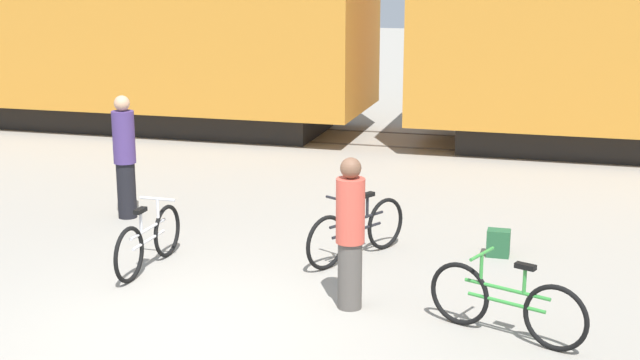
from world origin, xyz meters
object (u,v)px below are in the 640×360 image
freight_train (391,10)px  person_in_purple (125,156)px  bicycle_silver (149,241)px  person_in_red (350,233)px  backpack (498,243)px  bicycle_green (506,303)px  bicycle_black (357,231)px

freight_train → person_in_purple: 7.25m
freight_train → person_in_purple: bearing=-110.8°
bicycle_silver → person_in_purple: (-1.27, 1.90, 0.55)m
freight_train → person_in_red: size_ratio=15.17×
person_in_purple → backpack: 5.31m
person_in_red → backpack: 2.63m
bicycle_silver → freight_train: bearing=81.7°
bicycle_green → bicycle_black: size_ratio=1.01×
bicycle_black → person_in_purple: person_in_purple is taller
person_in_purple → freight_train: bearing=-121.4°
bicycle_green → backpack: bicycle_green is taller
bicycle_silver → backpack: size_ratio=4.73×
bicycle_green → person_in_red: person_in_red is taller
bicycle_silver → bicycle_black: bicycle_black is taller
freight_train → bicycle_silver: (-1.23, -8.48, -2.28)m
bicycle_green → bicycle_black: bicycle_black is taller
freight_train → backpack: size_ratio=72.79×
freight_train → person_in_purple: size_ratio=14.06×
bicycle_green → person_in_red: bearing=168.6°
person_in_red → bicycle_silver: bearing=104.1°
bicycle_green → person_in_red: (-1.64, 0.33, 0.48)m
bicycle_black → person_in_red: size_ratio=0.96×
person_in_red → backpack: bearing=-6.7°
bicycle_green → bicycle_silver: bearing=168.1°
freight_train → person_in_purple: (-2.51, -6.58, -1.73)m
bicycle_black → backpack: size_ratio=4.59×
freight_train → backpack: bearing=-68.3°
bicycle_black → bicycle_green: bearing=-44.6°
backpack → bicycle_green: bearing=-84.1°
bicycle_silver → bicycle_green: 4.32m
bicycle_green → person_in_red: 1.74m
bicycle_green → bicycle_black: (-1.93, 1.90, 0.00)m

